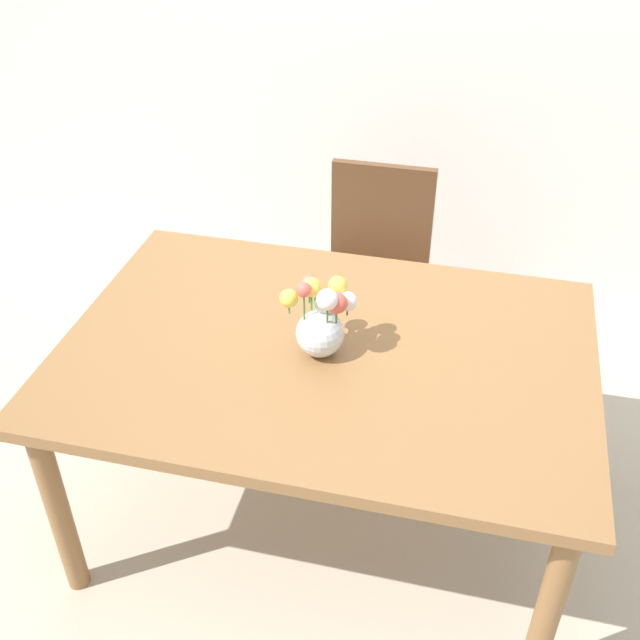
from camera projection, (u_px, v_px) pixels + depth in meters
name	position (u px, v px, depth m)	size (l,w,h in m)	color
ground_plane	(325.00, 511.00, 2.73)	(12.00, 12.00, 0.00)	#B7AD99
dining_table	(326.00, 368.00, 2.34)	(1.60, 1.11, 0.75)	olive
chair_far	(376.00, 261.00, 3.13)	(0.42, 0.42, 0.90)	brown
flower_vase	(321.00, 319.00, 2.21)	(0.22, 0.18, 0.25)	silver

